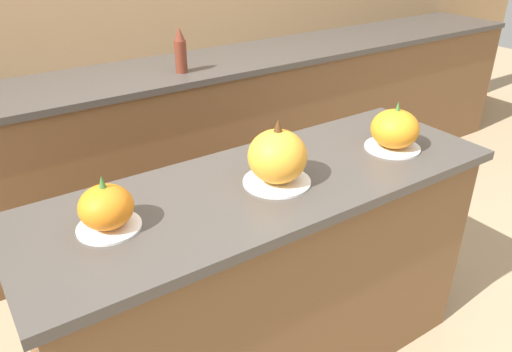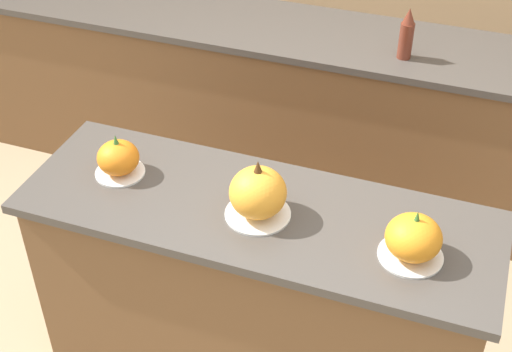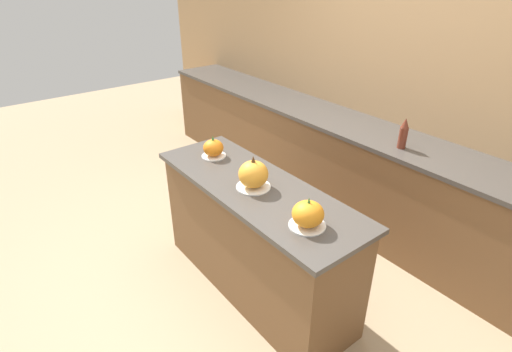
% 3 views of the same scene
% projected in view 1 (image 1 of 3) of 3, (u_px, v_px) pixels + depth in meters
% --- Properties ---
extents(wall_back, '(8.00, 0.06, 2.50)m').
position_uv_depth(wall_back, '(95.00, 2.00, 2.73)').
color(wall_back, tan).
rests_on(wall_back, ground_plane).
extents(kitchen_island, '(1.70, 0.58, 0.88)m').
position_uv_depth(kitchen_island, '(267.00, 282.00, 1.89)').
color(kitchen_island, brown).
rests_on(kitchen_island, ground_plane).
extents(back_counter, '(6.00, 0.60, 0.92)m').
position_uv_depth(back_counter, '(134.00, 154.00, 2.86)').
color(back_counter, brown).
rests_on(back_counter, ground_plane).
extents(pumpkin_cake_left, '(0.18, 0.18, 0.17)m').
position_uv_depth(pumpkin_cake_left, '(106.00, 208.00, 1.40)').
color(pumpkin_cake_left, white).
rests_on(pumpkin_cake_left, kitchen_island).
extents(pumpkin_cake_center, '(0.23, 0.23, 0.23)m').
position_uv_depth(pumpkin_cake_center, '(277.00, 158.00, 1.63)').
color(pumpkin_cake_center, white).
rests_on(pumpkin_cake_center, kitchen_island).
extents(pumpkin_cake_right, '(0.21, 0.21, 0.19)m').
position_uv_depth(pumpkin_cake_right, '(395.00, 130.00, 1.88)').
color(pumpkin_cake_right, white).
rests_on(pumpkin_cake_right, kitchen_island).
extents(bottle_tall, '(0.06, 0.06, 0.24)m').
position_uv_depth(bottle_tall, '(180.00, 51.00, 2.64)').
color(bottle_tall, maroon).
rests_on(bottle_tall, back_counter).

